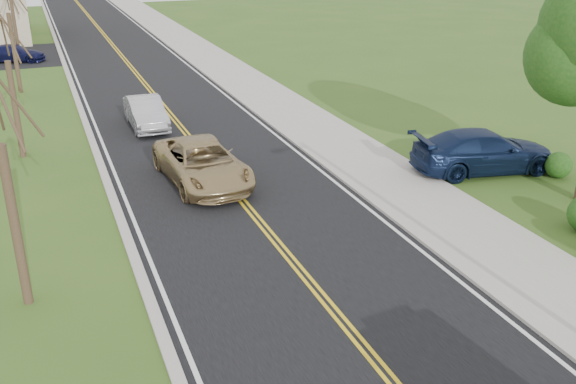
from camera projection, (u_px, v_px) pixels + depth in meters
road at (129, 64)px, 44.37m from camera, size 8.00×120.00×0.01m
curb_right at (187, 59)px, 45.75m from camera, size 0.30×120.00×0.12m
sidewalk_right at (211, 58)px, 46.35m from camera, size 3.20×120.00×0.10m
curb_left at (66, 68)px, 42.95m from camera, size 0.30×120.00×0.10m
bare_tree_a at (12, 207)px, 15.21m from camera, size 1.93×2.26×6.08m
bare_tree_b at (14, 98)px, 25.58m from camera, size 1.83×2.14×5.73m
bare_tree_c at (13, 43)px, 35.78m from camera, size 2.04×2.39×6.42m
bare_tree_d at (14, 21)px, 46.18m from camera, size 1.88×2.20×5.91m
suv_champagne at (202, 163)px, 23.53m from camera, size 2.93×5.67×1.53m
sedan_silver at (146, 113)px, 30.10m from camera, size 1.52×4.31×1.42m
pickup_navy at (484, 151)px, 24.64m from camera, size 5.90×3.10×1.63m
lot_car_navy at (15, 53)px, 44.93m from camera, size 4.41×2.89×1.19m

